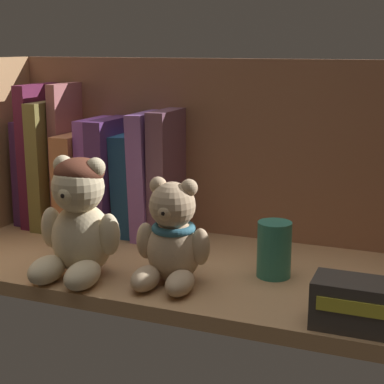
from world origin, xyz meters
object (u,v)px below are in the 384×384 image
at_px(book_7, 134,183).
at_px(book_1, 45,154).
at_px(book_3, 69,155).
at_px(book_8, 152,174).
at_px(teddy_bear_larger, 78,220).
at_px(pillar_candle, 274,250).
at_px(book_4, 84,179).
at_px(book_0, 35,170).
at_px(book_9, 170,174).
at_px(book_5, 101,173).
at_px(small_product_box, 364,305).
at_px(teddy_bear_smaller, 172,239).
at_px(book_6, 116,174).
at_px(book_2, 58,162).

bearing_deg(book_7, book_1, -180.00).
relative_size(book_3, book_8, 1.20).
relative_size(book_3, teddy_bear_larger, 1.49).
bearing_deg(book_8, pillar_candle, -26.83).
height_order(book_7, pillar_candle, book_7).
bearing_deg(book_4, pillar_candle, -18.06).
height_order(book_0, book_9, book_9).
bearing_deg(teddy_bear_larger, book_5, 112.31).
distance_m(book_0, book_5, 0.13).
bearing_deg(book_3, book_5, 0.00).
bearing_deg(book_7, teddy_bear_larger, -83.91).
xyz_separation_m(book_3, book_9, (0.19, 0.00, -0.02)).
xyz_separation_m(book_1, book_3, (0.05, 0.00, 0.00)).
bearing_deg(pillar_candle, book_9, 149.83).
bearing_deg(small_product_box, book_1, 157.70).
bearing_deg(book_0, small_product_box, -21.51).
bearing_deg(teddy_bear_larger, book_0, 136.13).
xyz_separation_m(book_3, small_product_box, (0.52, -0.23, -0.09)).
bearing_deg(book_1, book_9, 0.00).
xyz_separation_m(book_9, teddy_bear_smaller, (0.09, -0.19, -0.04)).
bearing_deg(book_8, book_3, 180.00).
relative_size(book_6, book_7, 1.15).
relative_size(teddy_bear_smaller, pillar_candle, 1.84).
height_order(book_6, book_7, book_6).
relative_size(book_5, book_6, 0.99).
relative_size(book_4, book_6, 0.85).
distance_m(book_3, pillar_candle, 0.42).
bearing_deg(book_3, teddy_bear_smaller, -34.61).
relative_size(book_0, book_2, 0.84).
height_order(book_2, pillar_candle, book_2).
bearing_deg(teddy_bear_larger, teddy_bear_smaller, 9.08).
bearing_deg(book_2, small_product_box, -23.21).
distance_m(book_5, teddy_bear_larger, 0.23).
relative_size(book_0, teddy_bear_larger, 1.10).
bearing_deg(book_4, book_9, 0.00).
relative_size(book_7, teddy_bear_larger, 1.01).
distance_m(book_2, book_7, 0.15).
bearing_deg(book_6, teddy_bear_smaller, -45.88).
height_order(book_3, pillar_candle, book_3).
bearing_deg(book_2, book_1, 180.00).
bearing_deg(book_6, book_1, -180.00).
xyz_separation_m(book_5, teddy_bear_larger, (0.09, -0.21, -0.02)).
distance_m(book_0, book_2, 0.05).
xyz_separation_m(book_3, book_6, (0.09, 0.00, -0.03)).
xyz_separation_m(book_2, book_7, (0.15, 0.00, -0.02)).
bearing_deg(pillar_candle, book_2, 164.04).
distance_m(book_0, book_8, 0.23).
relative_size(book_8, pillar_candle, 2.65).
relative_size(book_1, small_product_box, 2.14).
height_order(book_1, book_7, book_1).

